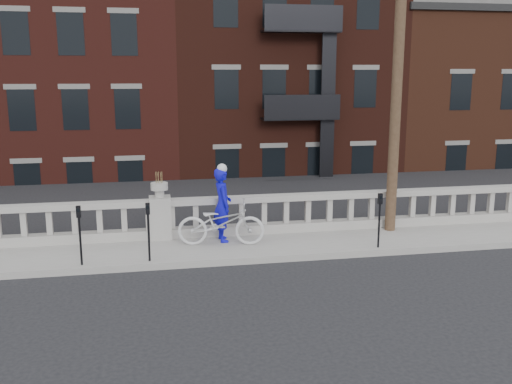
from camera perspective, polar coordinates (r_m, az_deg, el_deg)
ground at (r=11.43m, az=-8.93°, el=-10.84°), size 120.00×120.00×0.00m
sidewalk at (r=14.23m, az=-9.36°, el=-5.93°), size 32.00×2.20×0.15m
balustrade at (r=14.98m, az=-9.53°, el=-2.77°), size 28.00×0.34×1.03m
planter_pedestal at (r=14.94m, az=-9.56°, el=-2.07°), size 0.55×0.55×1.76m
lower_level at (r=33.66m, az=-9.49°, el=8.72°), size 80.00×44.00×20.80m
utility_pole at (r=15.57m, az=14.13°, el=14.66°), size 1.60×0.28×10.00m
parking_meter_b at (r=13.25m, az=-17.23°, el=-3.51°), size 0.10×0.09×1.36m
parking_meter_c at (r=13.15m, az=-10.72°, el=-3.28°), size 0.10×0.09×1.36m
parking_meter_d at (r=14.25m, az=12.25°, el=-2.17°), size 0.10×0.09×1.36m
bicycle at (r=14.23m, az=-3.51°, el=-3.09°), size 2.25×1.09×1.13m
cyclist at (r=14.49m, az=-3.38°, el=-1.27°), size 0.51×0.73×1.89m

